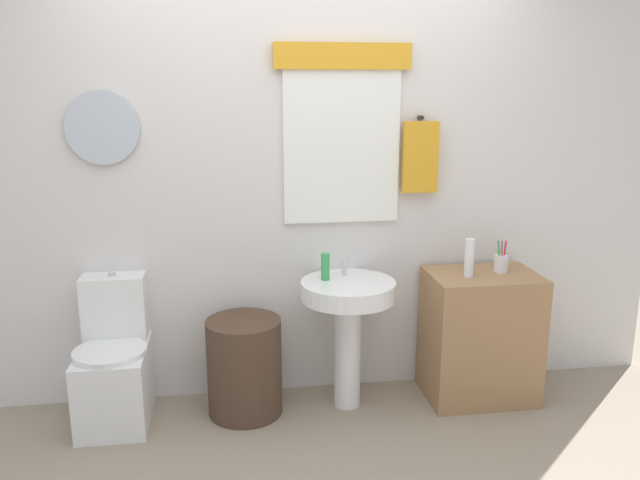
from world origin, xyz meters
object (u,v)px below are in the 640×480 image
Objects in this scene: pedestal_sink at (348,312)px; laundry_hamper at (245,367)px; toilet at (115,367)px; wooden_cabinet at (480,336)px; lotion_bottle at (469,258)px; soap_bottle at (325,267)px; toothbrush_cup at (501,263)px.

laundry_hamper is at bearing 180.00° from pedestal_sink.
toilet is 1.47× the size of laundry_hamper.
wooden_cabinet is at bearing 0.00° from pedestal_sink.
lotion_bottle is at bearing -1.82° from laundry_hamper.
soap_bottle is at bearing 6.19° from laundry_hamper.
toothbrush_cup is at bearing 1.29° from pedestal_sink.
lotion_bottle is 1.17× the size of toothbrush_cup.
soap_bottle is (-0.90, 0.05, 0.44)m from wooden_cabinet.
toilet is at bearing 179.61° from toothbrush_cup.
pedestal_sink is at bearing -22.62° from soap_bottle.
lotion_bottle reaches higher than toilet.
soap_bottle is at bearing 157.38° from pedestal_sink.
pedestal_sink is 0.80m from wooden_cabinet.
toothbrush_cup is (1.01, -0.03, -0.01)m from soap_bottle.
lotion_bottle reaches higher than toothbrush_cup.
pedestal_sink is at bearing -1.56° from toilet.
toothbrush_cup is at bearing -1.70° from soap_bottle.
laundry_hamper is 2.95× the size of toothbrush_cup.
laundry_hamper is 2.53× the size of lotion_bottle.
lotion_bottle is at bearing -3.39° from pedestal_sink.
lotion_bottle reaches higher than laundry_hamper.
lotion_bottle reaches higher than soap_bottle.
wooden_cabinet is at bearing -169.45° from toothbrush_cup.
toothbrush_cup is (0.11, 0.02, 0.43)m from wooden_cabinet.
soap_bottle reaches higher than wooden_cabinet.
toothbrush_cup is at bearing 15.58° from lotion_bottle.
toothbrush_cup reaches higher than pedestal_sink.
wooden_cabinet is 4.06× the size of toothbrush_cup.
toilet is 1.06× the size of wooden_cabinet.
toothbrush_cup is (0.89, 0.02, 0.24)m from pedestal_sink.
lotion_bottle is (0.67, -0.04, 0.30)m from pedestal_sink.
soap_bottle is at bearing 178.30° from toothbrush_cup.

